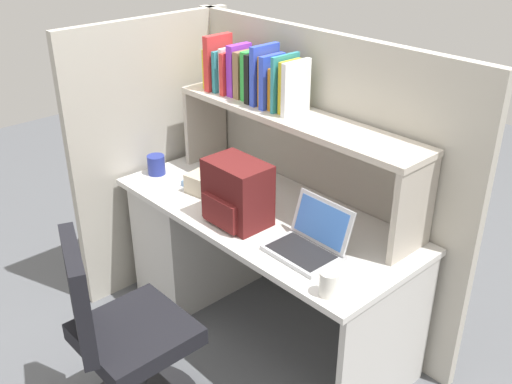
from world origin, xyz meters
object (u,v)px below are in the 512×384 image
Objects in this scene: laptop at (310,241)px; backpack at (237,193)px; paper_cup at (329,284)px; tissue_box at (207,185)px; computer_mouse at (190,181)px; snack_canister at (156,165)px; office_chair at (123,347)px.

laptop is 0.43m from backpack.
backpack is at bearing -171.84° from laptop.
paper_cup is 1.01m from tissue_box.
backpack reaches higher than computer_mouse.
snack_canister is at bearing 168.35° from computer_mouse.
tissue_box is (0.16, -0.01, 0.03)m from computer_mouse.
backpack is (-0.41, -0.06, 0.10)m from laptop.
paper_cup is (1.15, -0.20, 0.04)m from computer_mouse.
snack_canister is (-0.38, -0.05, 0.00)m from tissue_box.
tissue_box is (-0.31, 0.07, -0.10)m from backpack.
computer_mouse is at bearing 165.95° from tissue_box.
laptop is 0.31m from paper_cup.
backpack is 0.50m from computer_mouse.
office_chair is (0.36, -0.76, -0.39)m from tissue_box.
backpack is 0.71m from snack_canister.
office_chair is (0.52, -0.77, -0.35)m from computer_mouse.
laptop reaches higher than office_chair.
tissue_box is (-0.99, 0.18, -0.00)m from paper_cup.
computer_mouse is at bearing 16.31° from snack_canister.
tissue_box reaches higher than computer_mouse.
snack_canister is at bearing 178.52° from backpack.
paper_cup is at bearing -20.06° from tissue_box.
office_chair is (0.74, -0.70, -0.39)m from snack_canister.
paper_cup is at bearing -37.73° from computer_mouse.
backpack is 2.82× the size of snack_canister.
snack_canister is 1.10m from office_chair.
office_chair is at bearing -74.07° from tissue_box.
backpack is 2.92× the size of computer_mouse.
backpack reaches higher than tissue_box.
tissue_box is at bearing 179.11° from laptop.
office_chair reaches higher than paper_cup.
tissue_box is at bearing -43.86° from office_chair.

